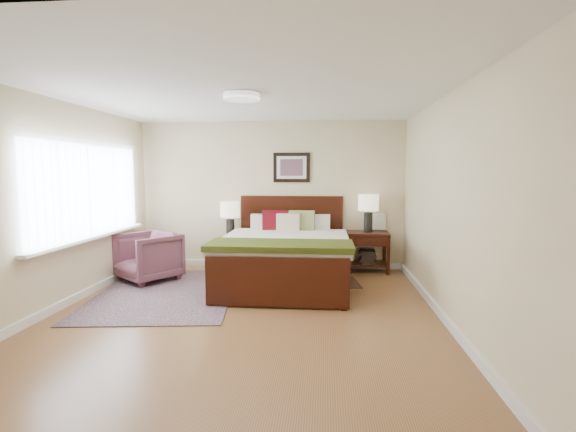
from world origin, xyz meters
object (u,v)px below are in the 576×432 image
Objects in this scene: lamp_right at (368,206)px; bed at (286,246)px; nightstand_right at (368,248)px; lamp_left at (230,213)px; nightstand_left at (230,245)px; rug_persian at (167,292)px; armchair at (148,257)px.

bed is at bearing -145.30° from lamp_right.
bed reaches higher than nightstand_right.
lamp_right is (2.30, 0.00, 0.13)m from lamp_left.
nightstand_left is at bearing 139.71° from bed.
lamp_left reaches higher than rug_persian.
lamp_right reaches higher than nightstand_left.
bed reaches higher than lamp_left.
nightstand_left is at bearing 62.66° from rug_persian.
lamp_right reaches higher than rug_persian.
lamp_left is at bearing 90.00° from nightstand_left.
nightstand_left is 0.66× the size of armchair.
rug_persian is at bearing -152.33° from lamp_right.
nightstand_left is 0.87× the size of lamp_right.
lamp_left is 2.30m from lamp_right.
bed is 2.82× the size of armchair.
lamp_right is 0.24× the size of rug_persian.
nightstand_left is 0.21× the size of rug_persian.
bed reaches higher than nightstand_left.
armchair is at bearing 123.46° from rug_persian.
nightstand_right is 3.24m from rug_persian.
nightstand_left is 0.79× the size of nightstand_right.
lamp_left is at bearing 139.08° from bed.
lamp_right is 0.76× the size of armchair.
bed is 3.39× the size of nightstand_right.
rug_persian is (-0.55, -1.49, -0.95)m from lamp_left.
lamp_left is at bearing 179.68° from nightstand_right.
armchair is (-2.09, 0.00, -0.20)m from bed.
armchair is (-1.07, -0.88, -0.59)m from lamp_left.
armchair is (-3.37, -0.87, -0.03)m from nightstand_right.
nightstand_right is 0.83× the size of armchair.
lamp_right is at bearing 0.00° from lamp_left.
nightstand_right is 1.09× the size of lamp_left.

